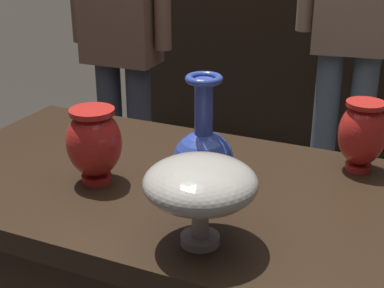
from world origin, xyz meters
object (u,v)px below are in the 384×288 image
(vase_centerpiece, at_px, (203,155))
(vase_left_accent, at_px, (200,185))
(visitor_near_left, at_px, (120,30))
(vase_tall_behind, at_px, (94,143))
(vase_right_accent, at_px, (362,133))
(visitor_center_back, at_px, (354,14))

(vase_centerpiece, relative_size, vase_left_accent, 1.26)
(visitor_near_left, bearing_deg, vase_tall_behind, 116.68)
(vase_right_accent, xyz_separation_m, visitor_center_back, (-0.21, 1.15, 0.08))
(vase_centerpiece, bearing_deg, vase_left_accent, -68.29)
(vase_centerpiece, distance_m, vase_tall_behind, 0.24)
(vase_centerpiece, bearing_deg, visitor_near_left, 128.49)
(vase_left_accent, height_order, visitor_center_back, visitor_center_back)
(vase_right_accent, height_order, visitor_near_left, visitor_near_left)
(vase_left_accent, xyz_separation_m, vase_right_accent, (0.21, 0.44, -0.03))
(vase_left_accent, bearing_deg, vase_right_accent, 64.26)
(vase_tall_behind, xyz_separation_m, vase_right_accent, (0.52, 0.30, -0.00))
(vase_centerpiece, distance_m, vase_right_accent, 0.38)
(vase_centerpiece, xyz_separation_m, visitor_center_back, (0.08, 1.39, 0.09))
(vase_tall_behind, distance_m, visitor_center_back, 1.49)
(vase_left_accent, relative_size, vase_right_accent, 1.22)
(vase_centerpiece, relative_size, vase_right_accent, 1.54)
(vase_right_accent, xyz_separation_m, visitor_near_left, (-1.12, 0.80, 0.00))
(vase_tall_behind, bearing_deg, vase_left_accent, -23.66)
(vase_right_accent, bearing_deg, visitor_near_left, 144.37)
(vase_tall_behind, relative_size, vase_left_accent, 0.84)
(vase_left_accent, bearing_deg, visitor_center_back, 90.01)
(vase_centerpiece, height_order, visitor_near_left, visitor_near_left)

